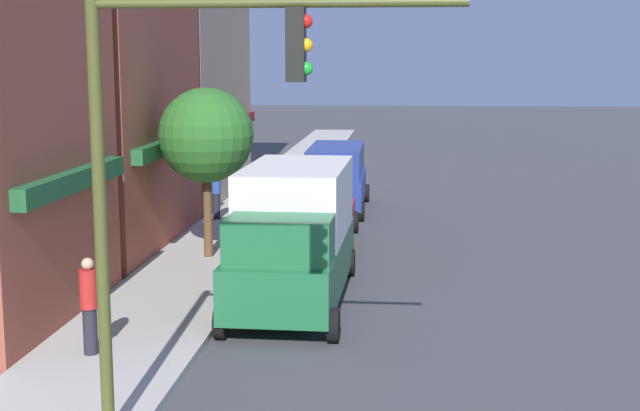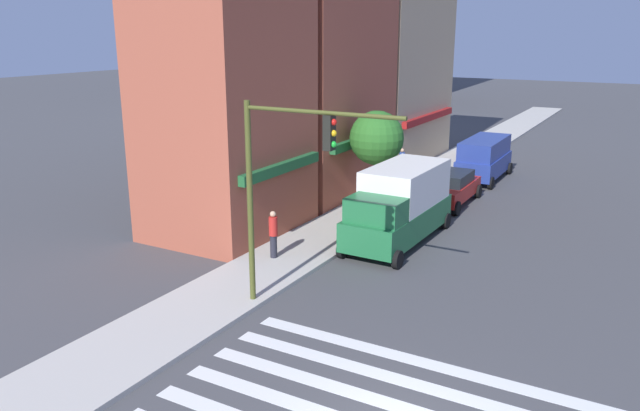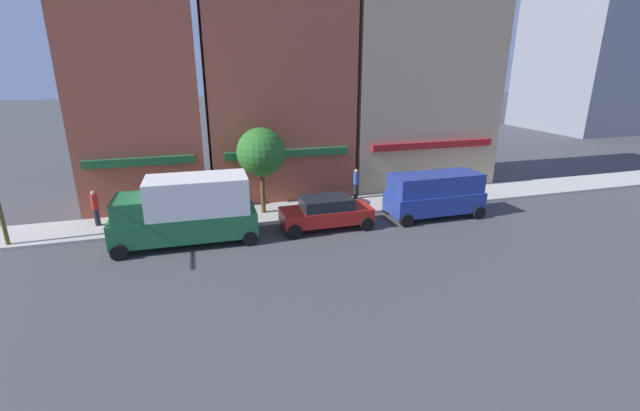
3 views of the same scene
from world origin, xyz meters
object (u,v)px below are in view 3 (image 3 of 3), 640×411
at_px(box_truck_green, 186,210).
at_px(van_blue, 435,193).
at_px(pedestrian_blue_shirt, 356,183).
at_px(street_tree, 261,152).
at_px(sedan_red, 326,212).
at_px(pedestrian_red_jacket, 95,207).

relative_size(box_truck_green, van_blue, 1.24).
height_order(pedestrian_blue_shirt, street_tree, street_tree).
relative_size(van_blue, street_tree, 1.11).
bearing_deg(van_blue, sedan_red, 179.38).
relative_size(sedan_red, van_blue, 0.88).
xyz_separation_m(box_truck_green, pedestrian_blue_shirt, (9.47, 3.77, -0.51)).
bearing_deg(pedestrian_red_jacket, box_truck_green, -87.59).
bearing_deg(pedestrian_red_jacket, sedan_red, -67.69).
xyz_separation_m(van_blue, pedestrian_blue_shirt, (-2.96, 3.77, -0.21)).
bearing_deg(van_blue, pedestrian_red_jacket, 168.70).
relative_size(sedan_red, street_tree, 0.97).
bearing_deg(sedan_red, pedestrian_blue_shirt, 51.29).
height_order(pedestrian_red_jacket, street_tree, street_tree).
relative_size(box_truck_green, pedestrian_blue_shirt, 3.53).
bearing_deg(van_blue, street_tree, 161.33).
relative_size(van_blue, pedestrian_red_jacket, 2.84).
height_order(van_blue, pedestrian_blue_shirt, van_blue).
bearing_deg(sedan_red, street_tree, 133.08).
distance_m(pedestrian_blue_shirt, street_tree, 6.17).
height_order(box_truck_green, van_blue, box_truck_green).
bearing_deg(box_truck_green, sedan_red, 1.10).
bearing_deg(street_tree, pedestrian_blue_shirt, 9.74).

